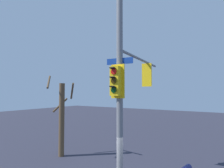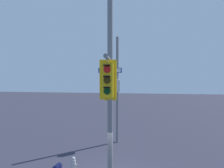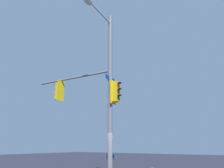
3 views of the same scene
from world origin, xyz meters
TOP-DOWN VIEW (x-y plane):
  - main_signal_pole_assembly at (-0.09, 1.01)m, footprint 3.19×5.99m
  - secondary_pole_assembly at (0.35, -6.11)m, footprint 0.38×0.64m
  - fire_hydrant at (2.26, -0.95)m, footprint 0.38×0.24m

SIDE VIEW (x-z plane):
  - fire_hydrant at x=2.26m, z-range -0.02..0.71m
  - secondary_pole_assembly at x=0.35m, z-range 0.10..7.87m
  - main_signal_pole_assembly at x=-0.09m, z-range 0.42..9.87m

